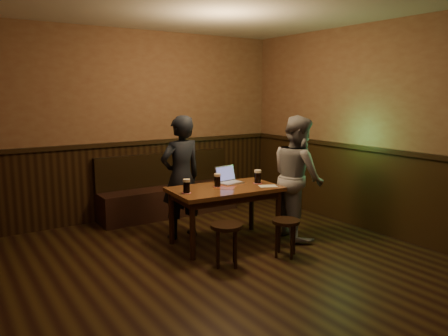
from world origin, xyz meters
TOP-DOWN VIEW (x-y plane):
  - room at (0.00, 0.22)m, footprint 5.04×6.04m
  - bench at (0.49, 2.75)m, footprint 2.20×0.50m
  - pub_table at (0.49, 1.16)m, footprint 1.39×0.86m
  - stool_left at (0.10, 0.55)m, footprint 0.42×0.42m
  - stool_right at (0.83, 0.40)m, footprint 0.35×0.35m
  - pint_left at (-0.05, 1.15)m, footprint 0.11×0.11m
  - pint_mid at (0.43, 1.24)m, footprint 0.11×0.11m
  - pint_right at (0.98, 1.14)m, footprint 0.12×0.12m
  - laptop at (0.68, 1.37)m, footprint 0.33×0.28m
  - menu at (0.98, 0.92)m, footprint 0.26×0.22m
  - person_suit at (0.16, 1.69)m, footprint 0.61×0.43m
  - person_grey at (1.43, 0.87)m, footprint 0.82×0.93m

SIDE VIEW (x-z plane):
  - bench at x=0.49m, z-range -0.16..0.79m
  - stool_right at x=0.83m, z-range 0.13..0.57m
  - stool_left at x=0.10m, z-range 0.14..0.61m
  - pub_table at x=0.49m, z-range 0.26..0.99m
  - menu at x=0.98m, z-range 0.72..0.72m
  - laptop at x=0.68m, z-range 0.67..0.89m
  - person_grey at x=1.43m, z-range 0.00..1.60m
  - person_suit at x=0.16m, z-range 0.00..1.60m
  - pint_mid at x=0.43m, z-range 0.72..0.89m
  - pint_left at x=-0.05m, z-range 0.72..0.89m
  - pint_right at x=0.98m, z-range 0.72..0.90m
  - room at x=0.00m, z-range -0.22..2.62m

